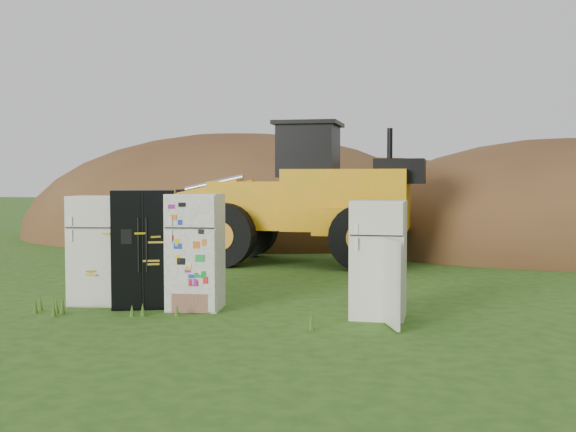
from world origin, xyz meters
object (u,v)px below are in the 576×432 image
fridge_leftmost (97,250)px  fridge_black_side (144,248)px  fridge_sticker (195,252)px  wheel_loader (274,193)px  fridge_open_door (378,259)px

fridge_leftmost → fridge_black_side: size_ratio=0.95×
fridge_sticker → wheel_loader: size_ratio=0.26×
wheel_loader → fridge_black_side: bearing=-95.9°
fridge_sticker → wheel_loader: bearing=86.0°
fridge_black_side → fridge_sticker: fridge_black_side is taller
wheel_loader → fridge_leftmost: bearing=-103.6°
fridge_black_side → fridge_sticker: bearing=-22.9°
fridge_open_door → wheel_loader: size_ratio=0.25×
fridge_leftmost → fridge_sticker: (1.80, -0.03, 0.02)m
fridge_open_door → wheel_loader: 7.49m
fridge_open_door → fridge_black_side: bearing=178.0°
fridge_black_side → wheel_loader: 6.62m
wheel_loader → fridge_open_door: bearing=-64.5°
fridge_black_side → fridge_open_door: fridge_black_side is taller
fridge_black_side → wheel_loader: bearing=64.6°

